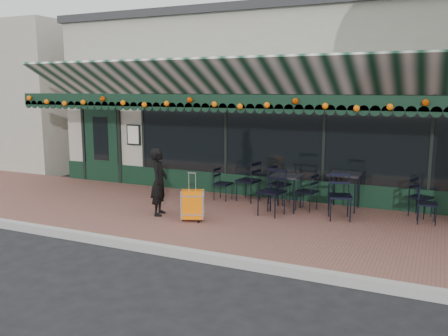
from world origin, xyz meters
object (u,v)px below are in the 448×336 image
at_px(suitcase, 192,205).
at_px(chair_b_left, 248,181).
at_px(cafe_table_b, 286,178).
at_px(chair_a_extra, 427,204).
at_px(cafe_table_a, 345,177).
at_px(chair_a_left, 307,192).
at_px(woman, 159,182).
at_px(chair_b_front, 272,192).
at_px(chair_a_right, 421,198).
at_px(chair_a_front, 340,197).
at_px(chair_b_right, 280,185).
at_px(chair_solo, 223,184).

xyz_separation_m(suitcase, chair_b_left, (0.36, 2.02, 0.15)).
bearing_deg(cafe_table_b, chair_a_extra, 2.75).
relative_size(cafe_table_a, chair_a_left, 0.99).
height_order(suitcase, chair_a_left, suitcase).
distance_m(woman, suitcase, 0.93).
xyz_separation_m(cafe_table_b, chair_a_left, (0.42, 0.14, -0.28)).
relative_size(cafe_table_b, chair_b_front, 0.79).
distance_m(suitcase, chair_b_left, 2.06).
bearing_deg(chair_a_right, chair_a_left, 126.15).
xyz_separation_m(chair_a_left, chair_a_front, (0.78, -0.42, 0.06)).
bearing_deg(chair_b_right, chair_b_left, 107.04).
distance_m(chair_a_right, chair_a_front, 1.70).
relative_size(chair_a_extra, chair_b_right, 0.89).
relative_size(chair_a_right, chair_solo, 1.04).
height_order(woman, chair_b_left, woman).
distance_m(chair_b_left, chair_solo, 0.60).
distance_m(chair_b_right, chair_solo, 1.32).
xyz_separation_m(chair_a_front, chair_solo, (-2.80, 0.55, -0.08)).
distance_m(cafe_table_a, chair_b_right, 1.46).
height_order(chair_a_extra, chair_b_front, chair_b_front).
relative_size(cafe_table_b, chair_a_extra, 1.01).
bearing_deg(chair_b_right, cafe_table_b, -138.30).
bearing_deg(chair_a_front, suitcase, -170.12).
distance_m(woman, chair_b_front, 2.31).
height_order(chair_a_right, chair_b_left, chair_b_left).
bearing_deg(chair_b_left, chair_b_right, 106.72).
bearing_deg(chair_a_front, chair_a_right, 14.38).
bearing_deg(chair_b_left, woman, -22.84).
xyz_separation_m(chair_a_left, chair_solo, (-2.02, 0.13, -0.02)).
relative_size(cafe_table_a, chair_solo, 1.05).
relative_size(cafe_table_a, chair_a_right, 1.02).
bearing_deg(chair_a_extra, cafe_table_b, 88.03).
distance_m(woman, chair_a_front, 3.64).
xyz_separation_m(woman, chair_b_left, (1.21, 1.88, -0.22)).
bearing_deg(cafe_table_b, chair_a_right, 13.07).
xyz_separation_m(woman, chair_a_left, (2.66, 1.61, -0.29)).
bearing_deg(cafe_table_b, chair_a_left, 18.39).
xyz_separation_m(chair_a_extra, chair_solo, (-4.38, 0.14, -0.00)).
xyz_separation_m(cafe_table_a, chair_b_front, (-1.26, -1.10, -0.23)).
relative_size(chair_b_left, chair_solo, 1.24).
bearing_deg(chair_b_front, chair_b_right, 109.83).
height_order(suitcase, cafe_table_a, suitcase).
bearing_deg(chair_a_extra, chair_b_left, 81.11).
height_order(chair_a_right, chair_b_right, chair_b_right).
height_order(cafe_table_a, chair_a_left, chair_a_left).
distance_m(suitcase, chair_a_extra, 4.52).
bearing_deg(chair_solo, cafe_table_a, -81.23).
relative_size(woman, cafe_table_b, 1.81).
relative_size(cafe_table_a, cafe_table_b, 1.04).
distance_m(woman, chair_b_right, 2.77).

